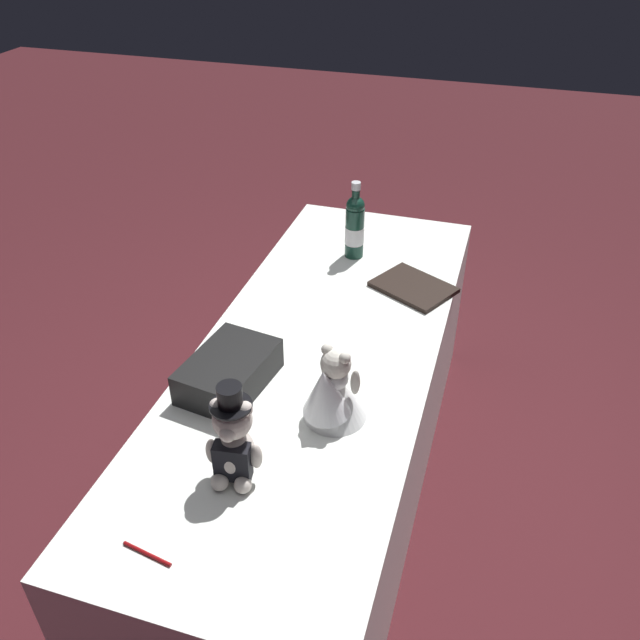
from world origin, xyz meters
The scene contains 8 objects.
ground_plane centered at (0.00, 0.00, 0.00)m, with size 12.00×12.00×0.00m, color #47191E.
reception_table centered at (0.00, 0.00, 0.35)m, with size 2.03×0.75×0.71m, color white.
teddy_bear_groom centered at (-0.59, 0.04, 0.83)m, with size 0.14×0.14×0.29m.
teddy_bear_bride centered at (-0.32, -0.13, 0.81)m, with size 0.23×0.20×0.24m.
champagne_bottle centered at (0.61, 0.05, 0.84)m, with size 0.08×0.08×0.31m.
signing_pen centered at (-0.87, 0.15, 0.71)m, with size 0.03×0.14×0.01m.
gift_case_black centered at (-0.27, 0.20, 0.76)m, with size 0.33×0.25×0.10m.
guestbook centered at (0.43, -0.23, 0.72)m, with size 0.21×0.27×0.02m, color black.
Camera 1 is at (-1.63, -0.50, 2.00)m, focal length 36.89 mm.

